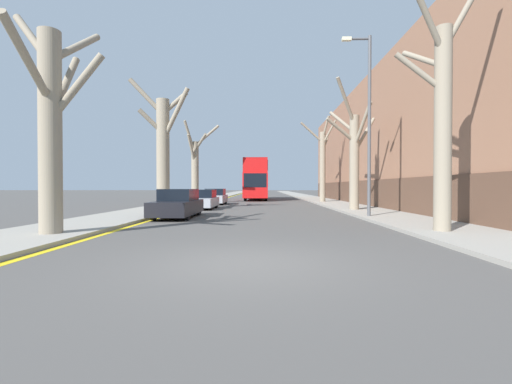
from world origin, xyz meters
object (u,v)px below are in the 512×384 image
Objects in this scene: street_tree_right_0 at (441,114)px; parked_car_2 at (215,197)px; lamp_post at (367,118)px; street_tree_left_1 at (163,147)px; street_tree_left_2 at (195,166)px; street_tree_right_1 at (354,154)px; parked_car_0 at (178,204)px; street_tree_right_2 at (323,162)px; street_tree_left_0 at (52,120)px; parked_car_1 at (203,200)px; double_decker_bus at (256,178)px.

street_tree_right_0 is 21.29m from parked_car_2.
street_tree_left_1 is at bearing 155.10° from lamp_post.
street_tree_left_2 reaches higher than parked_car_2.
street_tree_left_2 is at bearing 139.85° from street_tree_right_1.
street_tree_right_0 is 1.85× the size of parked_car_0.
street_tree_left_2 is 18.63m from lamp_post.
lamp_post is (-0.65, -16.35, 0.97)m from street_tree_right_2.
street_tree_left_0 is 0.83× the size of street_tree_right_0.
lamp_post is at bearing -97.21° from street_tree_right_1.
street_tree_right_0 reaches higher than parked_car_2.
street_tree_left_2 is 1.75× the size of parked_car_1.
street_tree_left_1 is 1.05× the size of street_tree_right_1.
street_tree_left_0 is at bearing -96.29° from parked_car_2.
street_tree_left_2 is 0.65× the size of double_decker_bus.
street_tree_right_0 is at bearing -89.69° from street_tree_right_1.
parked_car_0 is (-9.79, -4.51, -2.86)m from street_tree_right_1.
lamp_post is (11.44, -5.31, 0.78)m from street_tree_left_1.
street_tree_left_1 is 16.37m from street_tree_right_2.
parked_car_0 is 0.52× the size of lamp_post.
lamp_post is at bearing -52.68° from street_tree_left_2.
street_tree_left_0 reaches higher than double_decker_bus.
street_tree_right_1 is at bearing 24.74° from parked_car_0.
street_tree_left_1 is 12.64m from lamp_post.
street_tree_left_1 is 6.48m from parked_car_0.
street_tree_right_1 is at bearing -40.15° from street_tree_left_2.
street_tree_left_2 is 10.76m from double_decker_bus.
double_decker_bus is (-6.52, 29.59, -1.22)m from street_tree_right_0.
street_tree_left_2 is (0.18, 9.46, -0.62)m from street_tree_left_1.
street_tree_right_1 is at bearing -71.47° from double_decker_bus.
street_tree_left_0 is 0.86× the size of street_tree_right_2.
street_tree_left_1 is at bearing -143.83° from parked_car_1.
lamp_post reaches higher than parked_car_0.
street_tree_right_0 is at bearing 3.85° from street_tree_left_0.
lamp_post is at bearing -76.30° from double_decker_bus.
street_tree_left_0 is 13.79m from parked_car_1.
street_tree_right_1 is 0.97× the size of street_tree_right_2.
street_tree_left_1 is at bearing -137.59° from street_tree_right_2.
street_tree_right_2 is 1.92× the size of parked_car_1.
street_tree_right_2 is at bearing 7.53° from street_tree_left_2.
street_tree_left_1 is 0.73× the size of double_decker_bus.
street_tree_left_1 is 8.76m from parked_car_2.
double_decker_bus is at bearing 73.41° from street_tree_left_1.
parked_car_1 is (-3.33, -17.08, -1.95)m from double_decker_bus.
parked_car_0 is at bearing 72.06° from street_tree_left_0.
street_tree_right_0 is 5.68m from lamp_post.
lamp_post reaches higher than double_decker_bus.
parked_car_1 is 1.05× the size of parked_car_2.
parked_car_2 is at bearing 139.72° from street_tree_right_1.
parked_car_0 is at bearing -97.97° from double_decker_bus.
parked_car_0 is (-9.85, 5.80, -3.13)m from street_tree_right_0.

